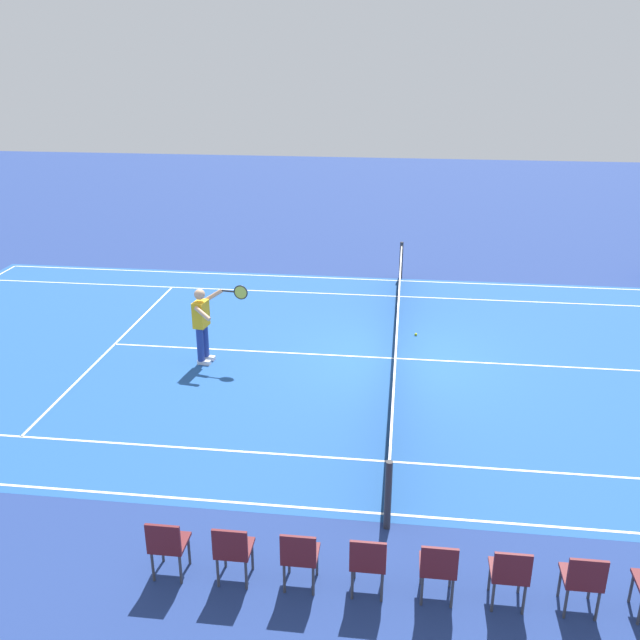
% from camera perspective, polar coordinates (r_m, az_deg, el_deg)
% --- Properties ---
extents(ground_plane, '(60.00, 60.00, 0.00)m').
position_cam_1_polar(ground_plane, '(15.32, 6.21, -3.14)').
color(ground_plane, navy).
extents(court_slab, '(24.20, 11.40, 0.00)m').
position_cam_1_polar(court_slab, '(15.32, 6.21, -3.14)').
color(court_slab, '#1E4C93').
rests_on(court_slab, ground_plane).
extents(court_line_markings, '(23.85, 11.05, 0.01)m').
position_cam_1_polar(court_line_markings, '(15.32, 6.21, -3.13)').
color(court_line_markings, white).
rests_on(court_line_markings, ground_plane).
extents(tennis_net, '(0.10, 11.70, 1.08)m').
position_cam_1_polar(tennis_net, '(15.13, 6.29, -1.44)').
color(tennis_net, '#2D2D33').
rests_on(tennis_net, ground_plane).
extents(tennis_player_near, '(1.13, 0.77, 1.70)m').
position_cam_1_polar(tennis_player_near, '(14.93, -9.52, -0.13)').
color(tennis_player_near, navy).
rests_on(tennis_player_near, ground_plane).
extents(tennis_ball, '(0.07, 0.07, 0.07)m').
position_cam_1_polar(tennis_ball, '(16.57, 7.83, -1.17)').
color(tennis_ball, '#CCE01E').
rests_on(tennis_ball, ground_plane).
extents(spectator_chair_1, '(0.44, 0.44, 0.88)m').
position_cam_1_polar(spectator_chair_1, '(9.24, 20.68, -19.11)').
color(spectator_chair_1, '#38383D').
rests_on(spectator_chair_1, ground_plane).
extents(spectator_chair_2, '(0.44, 0.44, 0.88)m').
position_cam_1_polar(spectator_chair_2, '(9.07, 15.23, -19.23)').
color(spectator_chair_2, '#38383D').
rests_on(spectator_chair_2, ground_plane).
extents(spectator_chair_3, '(0.44, 0.44, 0.88)m').
position_cam_1_polar(spectator_chair_3, '(8.98, 9.62, -19.18)').
color(spectator_chair_3, '#38383D').
rests_on(spectator_chair_3, ground_plane).
extents(spectator_chair_4, '(0.44, 0.44, 0.88)m').
position_cam_1_polar(spectator_chair_4, '(8.96, 3.95, -18.96)').
color(spectator_chair_4, '#38383D').
rests_on(spectator_chair_4, ground_plane).
extents(spectator_chair_5, '(0.44, 0.44, 0.88)m').
position_cam_1_polar(spectator_chair_5, '(9.03, -1.67, -18.57)').
color(spectator_chair_5, '#38383D').
rests_on(spectator_chair_5, ground_plane).
extents(spectator_chair_6, '(0.44, 0.44, 0.88)m').
position_cam_1_polar(spectator_chair_6, '(9.17, -7.14, -18.03)').
color(spectator_chair_6, '#38383D').
rests_on(spectator_chair_6, ground_plane).
extents(spectator_chair_7, '(0.44, 0.44, 0.88)m').
position_cam_1_polar(spectator_chair_7, '(9.38, -12.36, -17.36)').
color(spectator_chair_7, '#38383D').
rests_on(spectator_chair_7, ground_plane).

